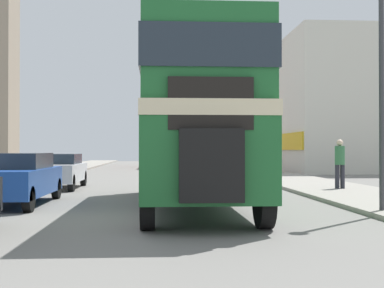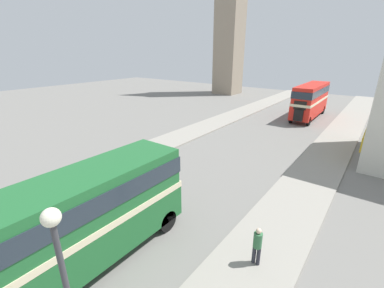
# 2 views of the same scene
# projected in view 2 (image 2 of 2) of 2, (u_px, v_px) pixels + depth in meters

# --- Properties ---
(double_decker_bus) EXTENTS (2.55, 10.31, 4.18)m
(double_decker_bus) POSITION_uv_depth(u_px,v_px,m) (72.00, 220.00, 9.86)
(double_decker_bus) COLOR #1E602D
(double_decker_bus) RESTS_ON ground_plane
(bus_distant) EXTENTS (2.42, 10.10, 4.48)m
(bus_distant) POSITION_uv_depth(u_px,v_px,m) (311.00, 98.00, 34.06)
(bus_distant) COLOR red
(bus_distant) RESTS_ON ground_plane
(car_parked_mid) EXTENTS (1.82, 4.50, 1.43)m
(car_parked_mid) POSITION_uv_depth(u_px,v_px,m) (42.00, 206.00, 13.78)
(car_parked_mid) COLOR #1E479E
(car_parked_mid) RESTS_ON ground_plane
(car_parked_far) EXTENTS (1.83, 4.10, 1.36)m
(car_parked_far) POSITION_uv_depth(u_px,v_px,m) (132.00, 168.00, 18.43)
(car_parked_far) COLOR silver
(car_parked_far) RESTS_ON ground_plane
(pedestrian_walking) EXTENTS (0.36, 0.36, 1.78)m
(pedestrian_walking) POSITION_uv_depth(u_px,v_px,m) (257.00, 244.00, 10.58)
(pedestrian_walking) COLOR #282833
(pedestrian_walking) RESTS_ON sidewalk_right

